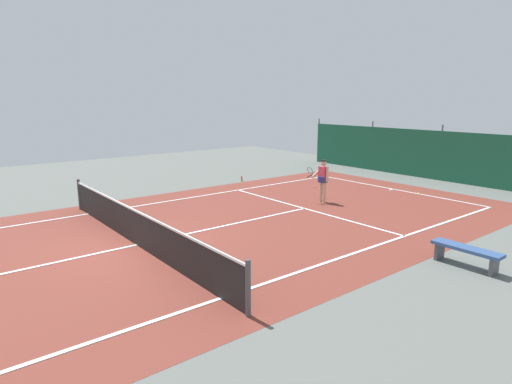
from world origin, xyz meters
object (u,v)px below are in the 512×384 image
(courtside_bench, at_px, (466,252))
(water_bottle, at_px, (242,179))
(tennis_ball_midcourt, at_px, (315,187))
(tennis_net, at_px, (136,227))
(tennis_player, at_px, (323,178))
(tennis_ball_near_player, at_px, (419,193))
(parked_car, at_px, (478,159))

(courtside_bench, height_order, water_bottle, courtside_bench)
(tennis_ball_midcourt, relative_size, water_bottle, 0.28)
(tennis_ball_midcourt, distance_m, courtside_bench, 9.61)
(tennis_net, xyz_separation_m, tennis_ball_midcourt, (-2.43, 9.48, -0.48))
(tennis_player, relative_size, water_bottle, 6.83)
(tennis_ball_near_player, xyz_separation_m, courtside_bench, (5.10, -6.42, 0.34))
(tennis_ball_near_player, bearing_deg, tennis_player, -109.95)
(tennis_net, xyz_separation_m, courtside_bench, (6.31, 5.50, -0.14))
(tennis_player, xyz_separation_m, parked_car, (0.88, 10.80, -0.12))
(tennis_player, distance_m, tennis_ball_near_player, 4.61)
(tennis_net, height_order, tennis_player, tennis_player)
(parked_car, relative_size, courtside_bench, 2.63)
(tennis_net, height_order, tennis_ball_midcourt, tennis_net)
(tennis_ball_near_player, height_order, courtside_bench, courtside_bench)
(tennis_net, bearing_deg, parked_car, 88.29)
(courtside_bench, bearing_deg, tennis_ball_midcourt, 155.49)
(tennis_net, bearing_deg, courtside_bench, 41.06)
(parked_car, xyz_separation_m, courtside_bench, (5.76, -12.97, -0.46))
(tennis_player, height_order, courtside_bench, tennis_player)
(water_bottle, bearing_deg, tennis_net, -53.65)
(tennis_net, relative_size, parked_car, 2.40)
(tennis_player, distance_m, courtside_bench, 7.02)
(parked_car, distance_m, water_bottle, 12.40)
(tennis_ball_near_player, relative_size, parked_car, 0.02)
(water_bottle, bearing_deg, courtside_bench, -10.90)
(tennis_net, relative_size, tennis_ball_near_player, 153.33)
(courtside_bench, relative_size, water_bottle, 6.67)
(water_bottle, bearing_deg, tennis_ball_near_player, 30.47)
(tennis_net, distance_m, tennis_player, 7.69)
(tennis_net, relative_size, courtside_bench, 6.33)
(water_bottle, bearing_deg, parked_car, 59.38)
(tennis_player, distance_m, tennis_ball_midcourt, 2.92)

